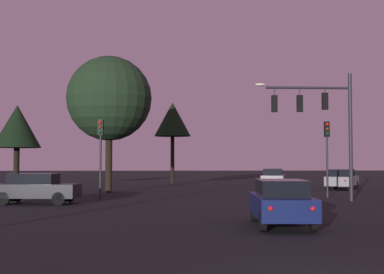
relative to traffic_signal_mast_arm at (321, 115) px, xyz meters
The scene contains 11 objects.
ground_plane 8.87m from the traffic_signal_mast_arm, 135.26° to the left, with size 168.00×168.00×0.00m, color black.
traffic_signal_mast_arm is the anchor object (origin of this frame).
traffic_light_corner_left 12.23m from the traffic_signal_mast_arm, behind, with size 0.34×0.37×4.48m.
traffic_light_corner_right 3.21m from the traffic_signal_mast_arm, 66.95° to the left, with size 0.32×0.36×4.45m.
car_nearside_lane 11.93m from the traffic_signal_mast_arm, 113.34° to the right, with size 2.03×4.44×1.52m.
car_crossing_right 15.30m from the traffic_signal_mast_arm, behind, with size 4.33×2.12×1.52m.
car_far_lane 15.11m from the traffic_signal_mast_arm, 88.56° to the left, with size 2.80×4.88×1.52m.
car_parked_lot 12.66m from the traffic_signal_mast_arm, 66.36° to the left, with size 3.54×4.33×1.52m.
tree_behind_sign 23.68m from the traffic_signal_mast_arm, 146.67° to the left, with size 3.64×3.64×6.46m.
tree_left_far 14.88m from the traffic_signal_mast_arm, 145.86° to the left, with size 5.81×5.81×9.33m.
tree_center_horizon 22.98m from the traffic_signal_mast_arm, 109.80° to the left, with size 3.45×3.45×7.69m.
Camera 1 is at (-2.82, -8.22, 2.13)m, focal length 48.66 mm.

